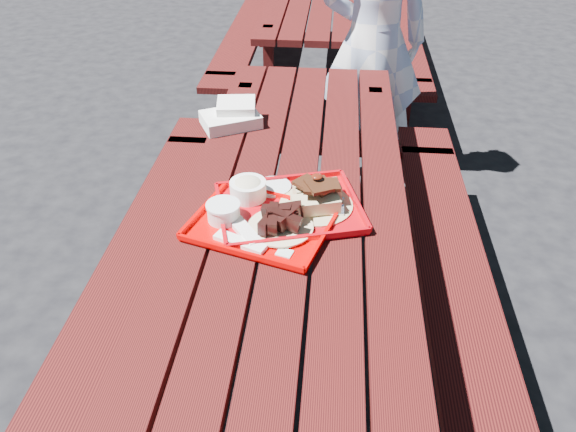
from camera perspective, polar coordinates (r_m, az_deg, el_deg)
The scene contains 7 objects.
ground at distance 2.31m, azimuth 0.35°, elevation -14.42°, with size 60.00×60.00×0.00m, color black.
picnic_table_near at distance 1.92m, azimuth 0.41°, elevation -3.67°, with size 1.41×2.40×0.75m.
picnic_table_far at distance 4.44m, azimuth 3.67°, elevation 19.91°, with size 1.41×2.40×0.75m.
near_tray at distance 1.78m, azimuth -0.04°, elevation 1.71°, with size 0.52×0.45×0.14m.
far_tray at distance 1.70m, azimuth -3.04°, elevation -0.69°, with size 0.48×0.42×0.07m.
white_cloth at distance 2.30m, azimuth -5.69°, elevation 10.10°, with size 0.27×0.24×0.09m.
person at distance 3.10m, azimuth 8.60°, elevation 16.98°, with size 0.58×0.38×1.59m, color #B0C0E7.
Camera 1 is at (0.12, -1.47, 1.78)m, focal length 35.00 mm.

